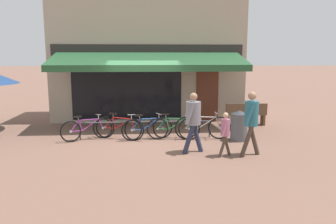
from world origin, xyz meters
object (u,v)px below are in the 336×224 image
bicycle_silver (203,127)px  bicycle_red (119,128)px  pedestrian_adult (193,117)px  pedestrian_second_adult (251,117)px  pedestrian_child (225,130)px  litter_bin (239,125)px  bicycle_purple (87,129)px  bicycle_green (173,128)px  bicycle_blue (147,128)px  park_bench (245,114)px

bicycle_silver → bicycle_red: bearing=177.6°
bicycle_red → pedestrian_adult: (2.15, -1.68, 0.64)m
bicycle_red → pedestrian_second_adult: size_ratio=0.95×
pedestrian_child → litter_bin: 1.86m
pedestrian_adult → pedestrian_child: bearing=-19.9°
bicycle_purple → pedestrian_second_adult: pedestrian_second_adult is taller
bicycle_silver → litter_bin: litter_bin is taller
pedestrian_child → litter_bin: size_ratio=1.25×
bicycle_red → bicycle_green: bearing=18.6°
bicycle_silver → pedestrian_second_adult: 2.20m
bicycle_purple → litter_bin: bearing=-30.5°
pedestrian_adult → pedestrian_second_adult: size_ratio=0.97×
bicycle_green → pedestrian_adult: (0.42, -1.50, 0.64)m
bicycle_green → bicycle_silver: size_ratio=0.94×
bicycle_green → pedestrian_second_adult: bearing=-38.5°
bicycle_purple → pedestrian_second_adult: bearing=-49.1°
bicycle_red → bicycle_blue: bicycle_red is taller
litter_bin → pedestrian_child: bearing=-117.8°
bicycle_blue → litter_bin: 2.93m
pedestrian_second_adult → park_bench: 4.03m
bicycle_silver → pedestrian_child: bearing=-79.9°
bicycle_silver → pedestrian_adult: bearing=-107.9°
bicycle_red → pedestrian_child: 3.63m
litter_bin → bicycle_silver: bearing=167.8°
bicycle_silver → pedestrian_adult: pedestrian_adult is taller
bicycle_green → park_bench: 3.56m
bicycle_blue → pedestrian_adult: pedestrian_adult is taller
bicycle_red → bicycle_green: size_ratio=0.97×
pedestrian_adult → litter_bin: bearing=43.9°
bicycle_purple → bicycle_blue: bearing=-27.7°
litter_bin → bicycle_green: bearing=172.5°
pedestrian_adult → park_bench: size_ratio=1.05×
bicycle_blue → pedestrian_adult: size_ratio=0.99×
bicycle_green → pedestrian_second_adult: size_ratio=0.98×
bicycle_silver → pedestrian_child: size_ratio=1.51×
bicycle_green → litter_bin: (2.08, -0.27, 0.11)m
pedestrian_child → bicycle_silver: bearing=91.6°
litter_bin → park_bench: bearing=68.0°
bicycle_blue → pedestrian_child: 2.87m
bicycle_blue → litter_bin: litter_bin is taller
bicycle_blue → bicycle_silver: 1.79m
bicycle_blue → park_bench: 4.24m
bicycle_green → litter_bin: litter_bin is taller
litter_bin → bicycle_purple: bearing=175.0°
litter_bin → park_bench: 2.40m
bicycle_red → pedestrian_child: bearing=-10.7°
bicycle_blue → bicycle_red: bearing=157.1°
park_bench → bicycle_silver: bearing=-134.8°
bicycle_blue → pedestrian_second_adult: bearing=-51.7°
pedestrian_adult → park_bench: 4.32m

